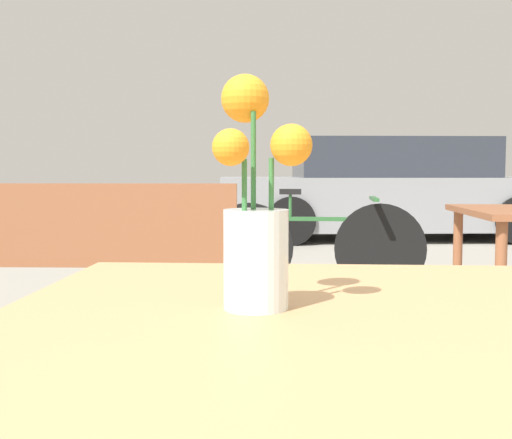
# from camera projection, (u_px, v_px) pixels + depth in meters

# --- Properties ---
(table_front) EXTENTS (0.93, 0.97, 0.73)m
(table_front) POSITION_uv_depth(u_px,v_px,m) (341.00, 390.00, 0.81)
(table_front) COLOR tan
(table_front) RESTS_ON ground_plane
(flower_vase) EXTENTS (0.13, 0.13, 0.32)m
(flower_vase) POSITION_uv_depth(u_px,v_px,m) (256.00, 225.00, 0.86)
(flower_vase) COLOR silver
(flower_vase) RESTS_ON table_front
(bench_near) EXTENTS (1.59, 0.37, 0.85)m
(bench_near) POSITION_uv_depth(u_px,v_px,m) (84.00, 259.00, 3.31)
(bench_near) COLOR brown
(bench_near) RESTS_ON ground_plane
(bicycle) EXTENTS (1.65, 0.44, 0.78)m
(bicycle) POSITION_uv_depth(u_px,v_px,m) (314.00, 246.00, 4.77)
(bicycle) COLOR black
(bicycle) RESTS_ON ground_plane
(parked_car) EXTENTS (4.67, 1.98, 1.34)m
(parked_car) POSITION_uv_depth(u_px,v_px,m) (390.00, 191.00, 8.65)
(parked_car) COLOR gray
(parked_car) RESTS_ON ground_plane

